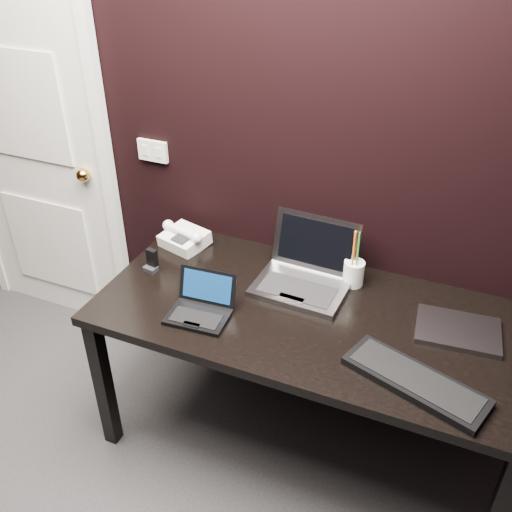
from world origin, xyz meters
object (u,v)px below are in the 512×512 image
at_px(ext_keyboard, 415,381).
at_px(desk, 309,327).
at_px(silver_laptop, 304,275).
at_px(pen_cup, 354,272).
at_px(closed_laptop, 458,330).
at_px(netbook, 201,308).
at_px(desk_phone, 184,238).
at_px(door, 31,144).
at_px(mobile_phone, 152,263).

bearing_deg(ext_keyboard, desk, 152.74).
relative_size(silver_laptop, pen_cup, 1.51).
relative_size(desk, closed_laptop, 5.22).
bearing_deg(ext_keyboard, silver_laptop, 143.44).
height_order(netbook, ext_keyboard, netbook).
bearing_deg(netbook, ext_keyboard, -3.48).
bearing_deg(desk, netbook, -155.34).
relative_size(silver_laptop, desk_phone, 1.61).
xyz_separation_m(door, ext_keyboard, (2.10, -0.61, -0.29)).
bearing_deg(desk_phone, netbook, -53.81).
xyz_separation_m(ext_keyboard, desk_phone, (-1.15, 0.47, 0.03)).
height_order(ext_keyboard, desk_phone, desk_phone).
xyz_separation_m(netbook, pen_cup, (0.49, 0.43, 0.03)).
distance_m(silver_laptop, desk_phone, 0.62).
height_order(desk, desk_phone, desk_phone).
height_order(desk, netbook, netbook).
xyz_separation_m(mobile_phone, pen_cup, (0.83, 0.24, 0.02)).
bearing_deg(mobile_phone, ext_keyboard, -11.54).
bearing_deg(closed_laptop, pen_cup, 161.33).
bearing_deg(desk, ext_keyboard, -27.26).
distance_m(desk, closed_laptop, 0.57).
distance_m(ext_keyboard, pen_cup, 0.60).
xyz_separation_m(desk, desk_phone, (-0.70, 0.24, 0.12)).
bearing_deg(desk_phone, silver_laptop, -7.17).
bearing_deg(door, mobile_phone, -21.70).
height_order(silver_laptop, closed_laptop, silver_laptop).
xyz_separation_m(door, closed_laptop, (2.20, -0.27, -0.29)).
relative_size(closed_laptop, mobile_phone, 3.24).
bearing_deg(pen_cup, ext_keyboard, -54.44).
bearing_deg(door, pen_cup, -4.02).
bearing_deg(pen_cup, desk, -112.22).
xyz_separation_m(door, desk_phone, (0.95, -0.13, -0.26)).
height_order(desk_phone, pen_cup, pen_cup).
relative_size(netbook, closed_laptop, 0.77).
xyz_separation_m(desk, mobile_phone, (-0.73, 0.01, 0.12)).
relative_size(silver_laptop, mobile_phone, 3.85).
xyz_separation_m(ext_keyboard, pen_cup, (-0.35, 0.48, 0.04)).
bearing_deg(ext_keyboard, mobile_phone, 168.46).
height_order(netbook, pen_cup, pen_cup).
bearing_deg(silver_laptop, mobile_phone, -166.68).
distance_m(netbook, pen_cup, 0.66).
height_order(silver_laptop, desk_phone, silver_laptop).
relative_size(netbook, pen_cup, 0.98).
xyz_separation_m(door, mobile_phone, (0.92, -0.37, -0.27)).
relative_size(netbook, mobile_phone, 2.50).
bearing_deg(mobile_phone, door, 158.30).
relative_size(desk, netbook, 6.78).
relative_size(door, ext_keyboard, 4.15).
bearing_deg(door, silver_laptop, -7.71).
distance_m(netbook, desk_phone, 0.52).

